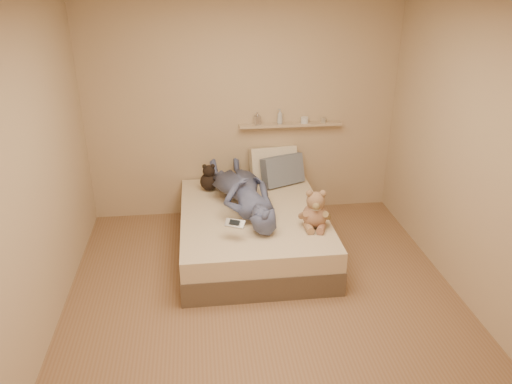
{
  "coord_description": "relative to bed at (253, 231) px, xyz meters",
  "views": [
    {
      "loc": [
        -0.53,
        -3.69,
        2.77
      ],
      "look_at": [
        0.0,
        0.65,
        0.8
      ],
      "focal_mm": 35.0,
      "sensor_mm": 36.0,
      "label": 1
    }
  ],
  "objects": [
    {
      "name": "wall_shelf",
      "position": [
        0.55,
        0.91,
        0.88
      ],
      "size": [
        1.2,
        0.12,
        0.03
      ],
      "primitive_type": "cube",
      "color": "tan",
      "rests_on": "wall_back"
    },
    {
      "name": "dark_plush",
      "position": [
        -0.43,
        0.61,
        0.36
      ],
      "size": [
        0.21,
        0.21,
        0.32
      ],
      "color": "black",
      "rests_on": "bed"
    },
    {
      "name": "bed",
      "position": [
        0.0,
        0.0,
        0.0
      ],
      "size": [
        1.5,
        1.9,
        0.45
      ],
      "color": "brown",
      "rests_on": "floor"
    },
    {
      "name": "teddy_bear",
      "position": [
        0.56,
        -0.41,
        0.39
      ],
      "size": [
        0.33,
        0.32,
        0.4
      ],
      "color": "#AB7A5E",
      "rests_on": "bed"
    },
    {
      "name": "shelf_bottles",
      "position": [
        0.46,
        0.91,
        0.96
      ],
      "size": [
        0.85,
        0.09,
        0.17
      ],
      "color": "#BCBBC0",
      "rests_on": "wall_shelf"
    },
    {
      "name": "pillow_grey",
      "position": [
        0.43,
        0.69,
        0.4
      ],
      "size": [
        0.55,
        0.4,
        0.36
      ],
      "primitive_type": "cube",
      "rotation": [
        -0.24,
        0.0,
        0.41
      ],
      "color": "slate",
      "rests_on": "bed"
    },
    {
      "name": "pillow_cream",
      "position": [
        0.34,
        0.83,
        0.43
      ],
      "size": [
        0.58,
        0.33,
        0.43
      ],
      "primitive_type": "cube",
      "rotation": [
        -0.27,
        0.0,
        0.13
      ],
      "color": "beige",
      "rests_on": "bed"
    },
    {
      "name": "game_console",
      "position": [
        -0.23,
        -0.55,
        0.39
      ],
      "size": [
        0.2,
        0.15,
        0.06
      ],
      "color": "#B6BABD",
      "rests_on": "bed"
    },
    {
      "name": "person",
      "position": [
        -0.09,
        0.13,
        0.41
      ],
      "size": [
        0.85,
        1.59,
        0.36
      ],
      "primitive_type": "imported",
      "rotation": [
        0.0,
        0.0,
        3.35
      ],
      "color": "#4D547A",
      "rests_on": "bed"
    },
    {
      "name": "room",
      "position": [
        0.0,
        -0.93,
        1.08
      ],
      "size": [
        3.8,
        3.8,
        3.8
      ],
      "color": "#866445",
      "rests_on": "ground"
    }
  ]
}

